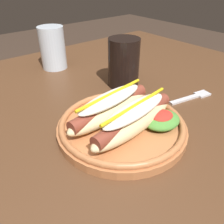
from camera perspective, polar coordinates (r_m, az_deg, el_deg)
dining_table at (r=0.58m, az=-9.50°, el=-8.50°), size 1.34×0.90×0.74m
hot_dog_plate at (r=0.45m, az=2.86°, el=-1.98°), size 0.25×0.25×0.08m
fork at (r=0.61m, az=19.37°, el=3.56°), size 0.12×0.04×0.00m
soda_cup at (r=0.62m, az=2.90°, el=12.04°), size 0.08×0.08×0.13m
water_cup at (r=0.76m, az=-14.42°, el=15.06°), size 0.08×0.08×0.13m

